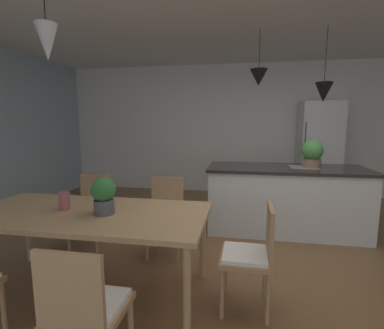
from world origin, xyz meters
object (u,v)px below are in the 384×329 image
object	(u,v)px
chair_near_right	(85,309)
kitchen_island	(285,198)
chair_far_right	(166,213)
potted_plant_on_island	(312,154)
chair_kitchen_end	(252,253)
dining_table	(88,218)
potted_plant_on_table	(104,194)
chair_far_left	(91,209)
refrigerator	(318,152)
vase_on_dining_table	(64,201)

from	to	relation	value
chair_near_right	kitchen_island	bearing A→B (deg)	61.31
chair_far_right	potted_plant_on_island	bearing A→B (deg)	27.91
chair_kitchen_end	chair_near_right	distance (m)	1.27
dining_table	potted_plant_on_table	world-z (taller)	potted_plant_on_table
chair_far_left	dining_table	bearing A→B (deg)	-61.34
chair_far_left	chair_kitchen_end	bearing A→B (deg)	-24.53
refrigerator	vase_on_dining_table	bearing A→B (deg)	-130.06
kitchen_island	chair_kitchen_end	bearing A→B (deg)	-105.79
kitchen_island	vase_on_dining_table	xyz separation A→B (m)	(-2.14, -1.77, 0.36)
kitchen_island	potted_plant_on_island	world-z (taller)	potted_plant_on_island
chair_kitchen_end	chair_far_right	bearing A→B (deg)	137.84
potted_plant_on_island	chair_far_left	bearing A→B (deg)	-160.85
potted_plant_on_island	potted_plant_on_table	size ratio (longest dim) A/B	1.19
chair_kitchen_end	kitchen_island	world-z (taller)	kitchen_island
kitchen_island	refrigerator	world-z (taller)	refrigerator
chair_near_right	potted_plant_on_table	bearing A→B (deg)	109.45
potted_plant_on_table	chair_far_right	bearing A→B (deg)	72.33
refrigerator	potted_plant_on_table	distance (m)	4.43
chair_near_right	refrigerator	world-z (taller)	refrigerator
potted_plant_on_table	kitchen_island	bearing A→B (deg)	46.53
kitchen_island	potted_plant_on_island	xyz separation A→B (m)	(0.32, 0.00, 0.63)
potted_plant_on_island	vase_on_dining_table	world-z (taller)	potted_plant_on_island
refrigerator	vase_on_dining_table	xyz separation A→B (m)	(-2.99, -3.55, -0.13)
chair_far_right	chair_near_right	size ratio (longest dim) A/B	1.00
chair_far_right	refrigerator	size ratio (longest dim) A/B	0.46
chair_kitchen_end	chair_far_left	size ratio (longest dim) A/B	1.00
kitchen_island	refrigerator	distance (m)	2.03
chair_far_left	chair_far_right	bearing A→B (deg)	-0.01
chair_near_right	potted_plant_on_table	xyz separation A→B (m)	(-0.29, 0.81, 0.43)
dining_table	chair_kitchen_end	bearing A→B (deg)	-0.04
chair_far_left	potted_plant_on_island	distance (m)	2.92
chair_far_left	kitchen_island	xyz separation A→B (m)	(2.38, 0.94, -0.01)
chair_kitchen_end	potted_plant_on_table	size ratio (longest dim) A/B	2.78
chair_far_left	vase_on_dining_table	bearing A→B (deg)	-74.06
dining_table	potted_plant_on_island	size ratio (longest dim) A/B	5.54
dining_table	kitchen_island	world-z (taller)	kitchen_island
potted_plant_on_table	dining_table	bearing A→B (deg)	167.64
chair_kitchen_end	potted_plant_on_table	distance (m)	1.30
chair_kitchen_end	kitchen_island	distance (m)	1.86
chair_far_left	kitchen_island	world-z (taller)	kitchen_island
chair_far_left	refrigerator	size ratio (longest dim) A/B	0.46
dining_table	chair_far_left	size ratio (longest dim) A/B	2.38
dining_table	refrigerator	distance (m)	4.52
chair_kitchen_end	potted_plant_on_island	size ratio (longest dim) A/B	2.33
potted_plant_on_table	vase_on_dining_table	distance (m)	0.42
dining_table	chair_far_right	world-z (taller)	chair_far_right
dining_table	chair_near_right	xyz separation A→B (m)	(0.47, -0.85, -0.20)
chair_near_right	chair_far_left	distance (m)	1.94
potted_plant_on_table	potted_plant_on_island	bearing A→B (deg)	41.70
refrigerator	potted_plant_on_table	world-z (taller)	refrigerator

